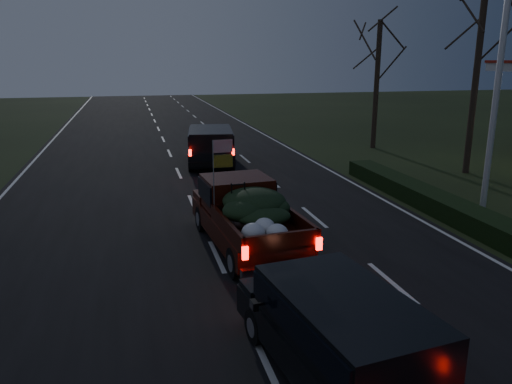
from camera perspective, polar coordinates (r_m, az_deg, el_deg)
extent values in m
plane|color=black|center=(13.00, -4.50, -7.41)|extent=(120.00, 120.00, 0.00)
cube|color=black|center=(13.00, -4.50, -7.37)|extent=(14.00, 120.00, 0.02)
cube|color=black|center=(18.37, 18.47, -0.45)|extent=(1.00, 10.00, 0.60)
cylinder|color=silver|center=(17.98, 26.01, 12.10)|extent=(0.20, 0.20, 9.00)
cylinder|color=black|center=(23.77, 23.85, 12.07)|extent=(0.28, 0.28, 8.50)
cylinder|color=black|center=(29.19, 13.60, 11.73)|extent=(0.28, 0.28, 7.00)
cube|color=#380F07|center=(13.48, -1.13, -3.89)|extent=(2.33, 4.99, 0.53)
cube|color=#380F07|center=(14.07, -2.23, 0.00)|extent=(1.91, 1.69, 0.87)
cube|color=black|center=(14.04, -2.23, 0.39)|extent=(2.00, 1.60, 0.53)
cube|color=#380F07|center=(12.26, 0.66, -4.41)|extent=(2.01, 2.85, 0.06)
ellipsoid|color=black|center=(12.57, 0.14, -1.81)|extent=(1.69, 1.87, 0.58)
cylinder|color=gray|center=(12.87, -4.87, 1.65)|extent=(0.03, 0.03, 1.94)
cube|color=red|center=(12.77, -3.80, 5.26)|extent=(0.50, 0.06, 0.33)
cube|color=gold|center=(12.84, -3.77, 3.55)|extent=(0.50, 0.06, 0.33)
cube|color=black|center=(24.20, -5.19, 4.67)|extent=(2.72, 5.18, 0.62)
cube|color=black|center=(23.83, -5.22, 6.21)|extent=(2.42, 3.83, 0.82)
cube|color=black|center=(23.82, -5.22, 6.41)|extent=(2.50, 3.75, 0.49)
cube|color=black|center=(8.32, 9.12, -17.01)|extent=(2.34, 4.51, 0.54)
cube|color=black|center=(7.85, 10.16, -14.00)|extent=(2.08, 3.33, 0.72)
cube|color=black|center=(7.82, 10.19, -13.54)|extent=(2.16, 3.26, 0.43)
cube|color=black|center=(8.33, -0.20, -12.80)|extent=(0.11, 0.21, 0.14)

